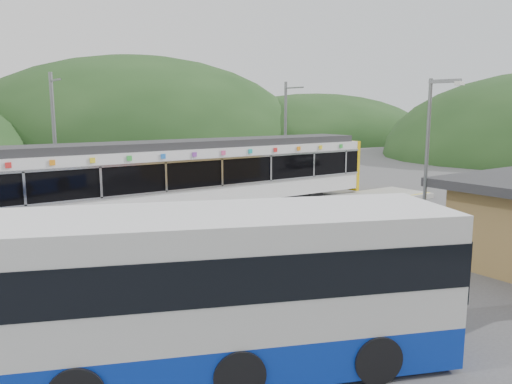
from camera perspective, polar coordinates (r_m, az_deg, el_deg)
ground at (r=21.47m, az=2.88°, el=-4.83°), size 120.00×120.00×0.00m
hills at (r=29.31m, az=6.08°, el=-1.02°), size 146.00×149.00×26.00m
platform at (r=24.05m, az=-1.95°, el=-2.91°), size 26.00×3.20×0.30m
yellow_line at (r=22.96m, az=-0.18°, el=-3.10°), size 26.00×0.10×0.01m
train at (r=25.67m, az=-6.54°, el=2.16°), size 20.44×3.01×3.74m
catenary_mast_west at (r=25.68m, az=-21.97°, el=5.09°), size 0.18×1.80×7.00m
catenary_mast_east at (r=31.91m, az=3.42°, el=6.46°), size 0.18×1.80×7.00m
bus at (r=10.30m, az=-11.22°, el=-11.82°), size 12.09×7.21×3.26m
lamp_post at (r=17.56m, az=19.27°, el=3.87°), size 0.38×1.12×6.28m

